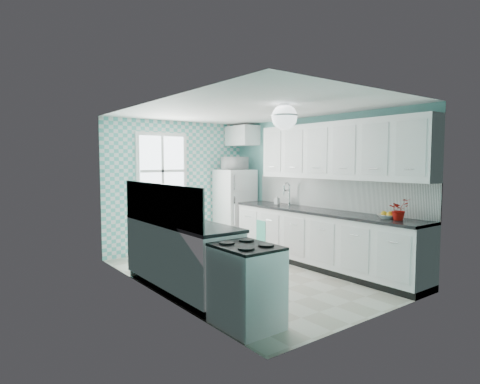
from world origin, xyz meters
TOP-DOWN VIEW (x-y plane):
  - floor at (0.00, 0.00)m, footprint 3.00×4.40m
  - ceiling at (0.00, 0.00)m, footprint 3.00×4.40m
  - wall_back at (0.00, 2.21)m, footprint 3.00×0.02m
  - wall_front at (0.00, -2.21)m, footprint 3.00×0.02m
  - wall_left at (-1.51, 0.00)m, footprint 0.02×4.40m
  - wall_right at (1.51, 0.00)m, footprint 0.02×4.40m
  - accent_wall at (0.00, 2.19)m, footprint 3.00×0.01m
  - window at (-0.35, 2.16)m, footprint 1.04×0.05m
  - backsplash_right at (1.49, -0.40)m, footprint 0.02×3.60m
  - backsplash_left at (-1.49, -0.07)m, footprint 0.02×2.15m
  - upper_cabinets_right at (1.33, -0.60)m, footprint 0.33×3.20m
  - upper_cabinet_fridge at (1.30, 1.83)m, footprint 0.40×0.74m
  - ceiling_light at (0.00, -0.80)m, footprint 0.34×0.34m
  - base_cabinets_right at (1.20, -0.40)m, footprint 0.60×3.60m
  - countertop_right at (1.19, -0.40)m, footprint 0.63×3.60m
  - base_cabinets_left at (-1.20, -0.07)m, footprint 0.60×2.15m
  - countertop_left at (-1.19, -0.07)m, footprint 0.63×2.15m
  - fridge at (1.11, 1.83)m, footprint 0.68×0.68m
  - stove at (-1.20, -1.51)m, footprint 0.56×0.70m
  - sink at (1.20, 0.49)m, footprint 0.46×0.39m
  - rug at (0.16, 0.19)m, footprint 0.84×1.09m
  - dish_towel at (0.89, 0.73)m, footprint 0.10×0.24m
  - fruit_bowl at (1.20, -1.61)m, footprint 0.28×0.28m
  - potted_plant at (1.20, -1.77)m, footprint 0.31×0.28m
  - soap_bottle at (1.25, 0.71)m, footprint 0.09×0.09m
  - microwave at (1.11, 1.83)m, footprint 0.47×0.32m

SIDE VIEW (x-z plane):
  - floor at x=0.00m, z-range -0.02..0.00m
  - rug at x=0.16m, z-range 0.00..0.02m
  - stove at x=-1.20m, z-range 0.02..0.87m
  - base_cabinets_right at x=1.20m, z-range 0.00..0.90m
  - base_cabinets_left at x=-1.20m, z-range 0.00..0.90m
  - dish_towel at x=0.89m, z-range 0.30..0.66m
  - fridge at x=1.11m, z-range 0.00..1.56m
  - countertop_right at x=1.19m, z-range 0.90..0.94m
  - countertop_left at x=-1.19m, z-range 0.90..0.94m
  - sink at x=1.20m, z-range 0.67..1.20m
  - fruit_bowl at x=1.20m, z-range 0.94..1.00m
  - soap_bottle at x=1.25m, z-range 0.94..1.11m
  - potted_plant at x=1.20m, z-range 0.94..1.23m
  - backsplash_right at x=1.49m, z-range 0.94..1.45m
  - backsplash_left at x=-1.49m, z-range 0.94..1.45m
  - wall_back at x=0.00m, z-range 0.00..2.50m
  - wall_front at x=0.00m, z-range 0.00..2.50m
  - wall_left at x=-1.51m, z-range 0.00..2.50m
  - wall_right at x=1.51m, z-range 0.00..2.50m
  - accent_wall at x=0.00m, z-range 0.00..2.50m
  - window at x=-0.35m, z-range 0.83..2.27m
  - microwave at x=1.11m, z-range 1.56..1.82m
  - upper_cabinets_right at x=1.33m, z-range 1.45..2.35m
  - upper_cabinet_fridge at x=1.30m, z-range 2.05..2.45m
  - ceiling_light at x=0.00m, z-range 2.15..2.50m
  - ceiling at x=0.00m, z-range 2.50..2.52m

